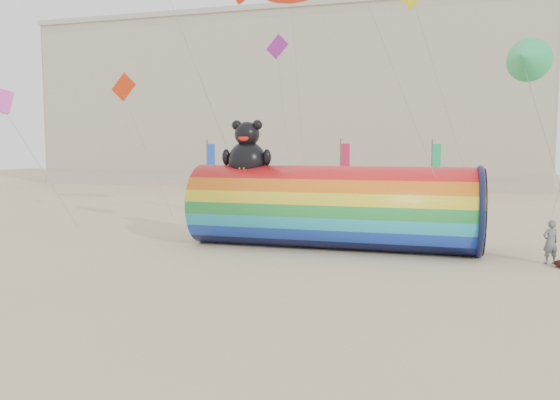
# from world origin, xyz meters

# --- Properties ---
(ground) EXTENTS (160.00, 160.00, 0.00)m
(ground) POSITION_xyz_m (0.00, 0.00, 0.00)
(ground) COLOR #CCB58C
(ground) RESTS_ON ground
(hotel_building) EXTENTS (60.40, 15.40, 20.60)m
(hotel_building) POSITION_xyz_m (-12.00, 45.95, 10.31)
(hotel_building) COLOR #B7AD99
(hotel_building) RESTS_ON ground
(windsock_assembly) EXTENTS (13.13, 4.00, 6.05)m
(windsock_assembly) POSITION_xyz_m (2.34, 3.70, 2.01)
(windsock_assembly) COLOR red
(windsock_assembly) RESTS_ON ground
(kite_handler) EXTENTS (0.77, 0.65, 1.78)m
(kite_handler) POSITION_xyz_m (11.43, 2.73, 0.89)
(kite_handler) COLOR slate
(kite_handler) RESTS_ON ground
(festival_banners) EXTENTS (16.07, 4.53, 5.20)m
(festival_banners) POSITION_xyz_m (-0.22, 15.71, 2.64)
(festival_banners) COLOR #59595E
(festival_banners) RESTS_ON ground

